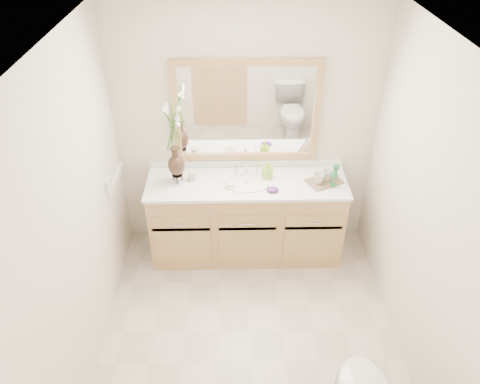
{
  "coord_description": "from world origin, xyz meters",
  "views": [
    {
      "loc": [
        -0.13,
        -2.55,
        3.19
      ],
      "look_at": [
        -0.07,
        0.65,
        0.97
      ],
      "focal_mm": 35.0,
      "sensor_mm": 36.0,
      "label": 1
    }
  ],
  "objects_px": {
    "tumbler": "(192,176)",
    "tray": "(324,181)",
    "flower_vase": "(173,133)",
    "soap_bottle": "(267,171)"
  },
  "relations": [
    {
      "from": "tumbler",
      "to": "soap_bottle",
      "type": "bearing_deg",
      "value": 1.72
    },
    {
      "from": "flower_vase",
      "to": "soap_bottle",
      "type": "distance_m",
      "value": 0.93
    },
    {
      "from": "tumbler",
      "to": "soap_bottle",
      "type": "xyz_separation_m",
      "value": [
        0.69,
        0.02,
        0.03
      ]
    },
    {
      "from": "flower_vase",
      "to": "tumbler",
      "type": "bearing_deg",
      "value": 11.61
    },
    {
      "from": "flower_vase",
      "to": "tray",
      "type": "height_order",
      "value": "flower_vase"
    },
    {
      "from": "tray",
      "to": "soap_bottle",
      "type": "bearing_deg",
      "value": 145.68
    },
    {
      "from": "tumbler",
      "to": "tray",
      "type": "distance_m",
      "value": 1.21
    },
    {
      "from": "flower_vase",
      "to": "soap_bottle",
      "type": "xyz_separation_m",
      "value": [
        0.82,
        0.05,
        -0.42
      ]
    },
    {
      "from": "flower_vase",
      "to": "tray",
      "type": "distance_m",
      "value": 1.43
    },
    {
      "from": "tumbler",
      "to": "tray",
      "type": "relative_size",
      "value": 0.29
    }
  ]
}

